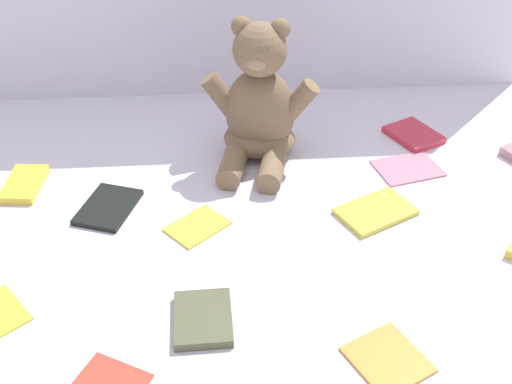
% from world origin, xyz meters
% --- Properties ---
extents(ground_plane, '(3.20, 3.20, 0.00)m').
position_xyz_m(ground_plane, '(0.00, 0.00, 0.00)').
color(ground_plane, silver).
extents(teddy_bear, '(0.25, 0.24, 0.29)m').
position_xyz_m(teddy_bear, '(0.04, 0.17, 0.11)').
color(teddy_bear, '#7A6047').
rests_on(teddy_bear, ground_plane).
extents(book_case_2, '(0.16, 0.14, 0.01)m').
position_xyz_m(book_case_2, '(0.24, -0.05, 0.01)').
color(book_case_2, gold).
rests_on(book_case_2, ground_plane).
extents(book_case_3, '(0.13, 0.12, 0.01)m').
position_xyz_m(book_case_3, '(-0.09, -0.07, 0.00)').
color(book_case_3, yellow).
rests_on(book_case_3, ground_plane).
extents(book_case_5, '(0.13, 0.15, 0.01)m').
position_xyz_m(book_case_5, '(-0.26, 0.00, 0.01)').
color(book_case_5, black).
rests_on(book_case_5, ground_plane).
extents(book_case_6, '(0.13, 0.14, 0.01)m').
position_xyz_m(book_case_6, '(0.38, 0.21, 0.01)').
color(book_case_6, '#C72E42').
rests_on(book_case_6, ground_plane).
extents(book_case_7, '(0.15, 0.12, 0.01)m').
position_xyz_m(book_case_7, '(0.34, 0.09, 0.00)').
color(book_case_7, '#BD7087').
rests_on(book_case_7, ground_plane).
extents(book_case_8, '(0.13, 0.14, 0.01)m').
position_xyz_m(book_case_8, '(0.18, -0.39, 0.00)').
color(book_case_8, orange).
rests_on(book_case_8, ground_plane).
extents(book_case_12, '(0.09, 0.11, 0.02)m').
position_xyz_m(book_case_12, '(-0.08, -0.29, 0.01)').
color(book_case_12, '#535439').
rests_on(book_case_12, ground_plane).
extents(book_case_13, '(0.08, 0.12, 0.02)m').
position_xyz_m(book_case_13, '(-0.43, 0.08, 0.01)').
color(book_case_13, yellow).
rests_on(book_case_13, ground_plane).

